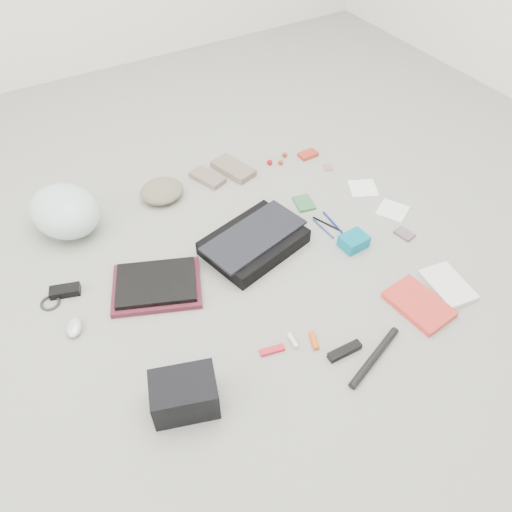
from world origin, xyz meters
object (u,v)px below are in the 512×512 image
messenger_bag (254,242)px  bike_helmet (65,211)px  laptop (156,283)px  camera_bag (184,394)px  accordion_wallet (354,241)px  book_red (419,304)px

messenger_bag → bike_helmet: size_ratio=1.19×
messenger_bag → laptop: bearing=166.3°
camera_bag → accordion_wallet: bearing=36.6°
messenger_bag → laptop: messenger_bag is taller
messenger_bag → laptop: size_ratio=1.31×
book_red → laptop: bearing=138.3°
messenger_bag → laptop: 0.44m
bike_helmet → accordion_wallet: (1.00, -0.71, -0.07)m
messenger_bag → accordion_wallet: (0.37, -0.20, -0.01)m
camera_bag → book_red: size_ratio=0.86×
camera_bag → book_red: (0.92, -0.08, -0.05)m
messenger_bag → laptop: (-0.44, -0.00, 0.00)m
laptop → book_red: size_ratio=1.27×
messenger_bag → book_red: messenger_bag is taller
laptop → camera_bag: (-0.11, -0.50, 0.03)m
laptop → accordion_wallet: (0.80, -0.20, -0.01)m
messenger_bag → camera_bag: camera_bag is taller
bike_helmet → book_red: size_ratio=1.39×
laptop → accordion_wallet: accordion_wallet is taller
laptop → book_red: 1.00m
book_red → accordion_wallet: (-0.01, 0.38, 0.01)m
messenger_bag → bike_helmet: (-0.63, 0.51, 0.07)m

